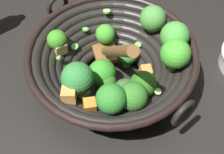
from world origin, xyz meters
name	(u,v)px	position (x,y,z in m)	size (l,w,h in m)	color
ground_plane	(112,81)	(0.00, 0.00, 0.00)	(4.00, 4.00, 0.00)	black
wok	(114,62)	(0.00, 0.00, 0.07)	(0.33, 0.34, 0.24)	black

